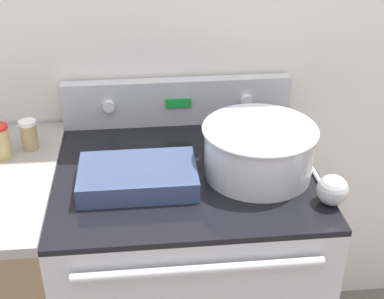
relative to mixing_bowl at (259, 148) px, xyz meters
The scene contains 8 objects.
kitchen_wall 0.53m from the mixing_bowl, 116.71° to the left, with size 8.00×0.05×2.50m.
stove_range 0.60m from the mixing_bowl, 168.88° to the left, with size 0.81×0.73×0.94m.
control_panel 0.43m from the mixing_bowl, 120.36° to the left, with size 0.81×0.07×0.17m.
mixing_bowl is the anchor object (origin of this frame).
casserole_dish 0.37m from the mixing_bowl, behind, with size 0.34×0.22×0.06m.
ladle 0.24m from the mixing_bowl, 44.03° to the right, with size 0.09×0.33×0.09m.
spice_jar_white_cap 0.74m from the mixing_bowl, 163.84° to the left, with size 0.06×0.06×0.10m.
spice_jar_red_cap 0.80m from the mixing_bowl, 168.79° to the left, with size 0.06×0.06×0.11m.
Camera 1 is at (-0.13, -1.06, 1.81)m, focal length 50.00 mm.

